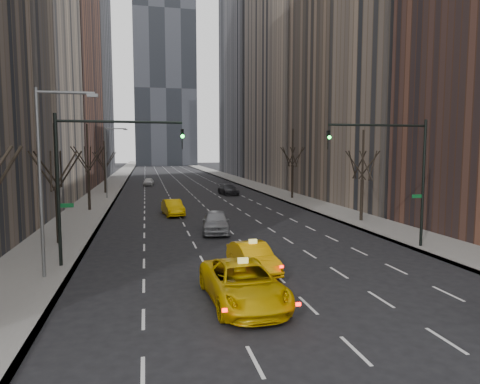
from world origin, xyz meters
TOP-DOWN VIEW (x-y plane):
  - ground at (0.00, 0.00)m, footprint 400.00×400.00m
  - sidewalk_left at (-12.25, 70.00)m, footprint 4.50×320.00m
  - sidewalk_right at (12.25, 70.00)m, footprint 4.50×320.00m
  - bld_left_far at (-21.50, 66.00)m, footprint 14.00×28.00m
  - bld_left_deep at (-21.50, 96.00)m, footprint 14.00×30.00m
  - bld_right_far at (21.50, 64.00)m, footprint 14.00×28.00m
  - bld_right_deep at (21.50, 95.00)m, footprint 14.00×30.00m
  - tower_far at (2.00, 170.00)m, footprint 24.00×24.00m
  - tree_lw_b at (-12.00, 18.00)m, footprint 3.36×3.50m
  - tree_lw_c at (-12.00, 34.00)m, footprint 3.36×3.50m
  - tree_lw_d at (-12.00, 52.00)m, footprint 3.36×3.50m
  - tree_rw_b at (12.00, 22.00)m, footprint 3.36×3.50m
  - tree_rw_c at (12.00, 40.00)m, footprint 3.36×3.50m
  - traffic_mast_left at (-9.11, 12.00)m, footprint 6.69×0.39m
  - traffic_mast_right at (9.11, 12.00)m, footprint 6.69×0.39m
  - streetlight_near at (-10.84, 10.00)m, footprint 2.83×0.22m
  - streetlight_far at (-10.84, 45.00)m, footprint 2.83×0.22m
  - taxi_suv at (-2.51, 4.82)m, footprint 3.02×6.15m
  - taxi_sedan at (-1.00, 9.18)m, footprint 2.04×4.62m
  - silver_sedan_ahead at (-1.18, 19.91)m, footprint 2.66×5.19m
  - far_taxi at (-3.83, 29.30)m, footprint 2.12×4.75m
  - far_suv_grey at (4.97, 46.88)m, footprint 2.57×5.26m
  - far_car_white at (-5.85, 65.06)m, footprint 2.01×4.16m

SIDE VIEW (x-z plane):
  - ground at x=0.00m, z-range 0.00..0.00m
  - sidewalk_left at x=-12.25m, z-range 0.00..0.15m
  - sidewalk_right at x=12.25m, z-range 0.00..0.15m
  - far_car_white at x=-5.85m, z-range 0.00..1.37m
  - far_suv_grey at x=4.97m, z-range 0.00..1.47m
  - taxi_sedan at x=-1.00m, z-range 0.00..1.47m
  - far_taxi at x=-3.83m, z-range 0.00..1.51m
  - taxi_suv at x=-2.51m, z-range 0.00..1.68m
  - silver_sedan_ahead at x=-1.18m, z-range 0.00..1.69m
  - tree_lw_d at x=-12.00m, z-range -0.12..7.24m
  - tree_lw_b at x=-12.00m, z-range -0.19..7.63m
  - tree_rw_b at x=12.00m, z-range -0.19..7.63m
  - tree_lw_c at x=-12.00m, z-range -0.33..8.41m
  - tree_rw_c at x=12.00m, z-range -0.33..8.41m
  - traffic_mast_left at x=-9.11m, z-range 1.49..9.49m
  - traffic_mast_right at x=9.11m, z-range 1.49..9.49m
  - streetlight_near at x=-10.84m, z-range 1.12..10.12m
  - streetlight_far at x=-10.84m, z-range 1.12..10.12m
  - bld_left_far at x=-21.50m, z-range 0.00..44.00m
  - bld_right_far at x=21.50m, z-range 0.00..50.00m
  - bld_right_deep at x=21.50m, z-range 0.00..58.00m
  - bld_left_deep at x=-21.50m, z-range 0.00..60.00m
  - tower_far at x=2.00m, z-range 0.00..120.00m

